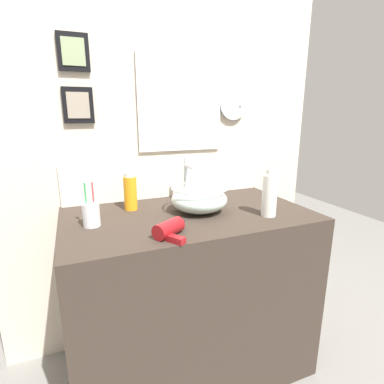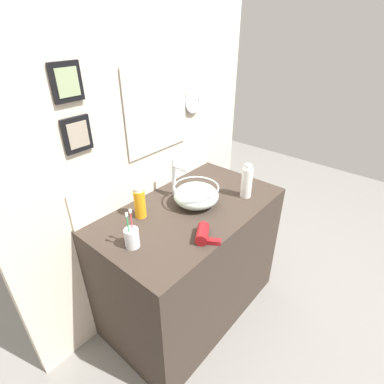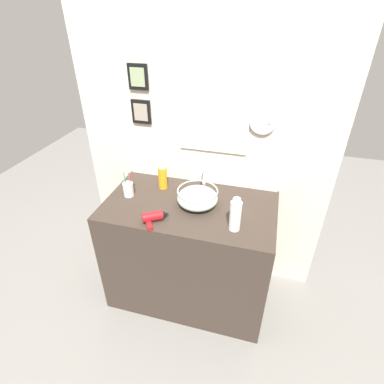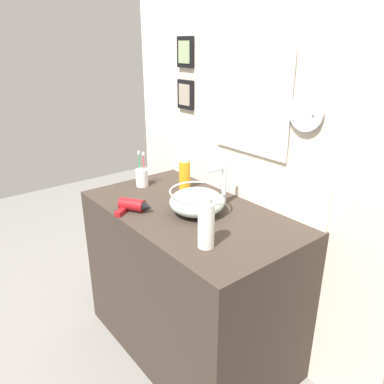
{
  "view_description": "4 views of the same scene",
  "coord_description": "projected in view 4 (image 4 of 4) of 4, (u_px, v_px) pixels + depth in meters",
  "views": [
    {
      "loc": [
        -0.49,
        -1.25,
        1.29
      ],
      "look_at": [
        0.02,
        0.0,
        0.94
      ],
      "focal_mm": 28.0,
      "sensor_mm": 36.0,
      "label": 1
    },
    {
      "loc": [
        -1.1,
        -0.95,
        1.8
      ],
      "look_at": [
        0.02,
        0.0,
        0.94
      ],
      "focal_mm": 28.0,
      "sensor_mm": 36.0,
      "label": 2
    },
    {
      "loc": [
        0.45,
        -1.57,
        1.98
      ],
      "look_at": [
        0.02,
        0.0,
        0.94
      ],
      "focal_mm": 28.0,
      "sensor_mm": 36.0,
      "label": 3
    },
    {
      "loc": [
        1.32,
        -1.05,
        1.61
      ],
      "look_at": [
        0.02,
        0.0,
        0.94
      ],
      "focal_mm": 35.0,
      "sensor_mm": 36.0,
      "label": 4
    }
  ],
  "objects": [
    {
      "name": "ground_plane",
      "position": [
        190.0,
        342.0,
        2.16
      ],
      "size": [
        6.0,
        6.0,
        0.0
      ],
      "primitive_type": "plane",
      "color": "gray"
    },
    {
      "name": "soap_dispenser",
      "position": [
        185.0,
        174.0,
        2.08
      ],
      "size": [
        0.06,
        0.06,
        0.18
      ],
      "color": "orange",
      "rests_on": "vanity_counter"
    },
    {
      "name": "vanity_counter",
      "position": [
        190.0,
        281.0,
        2.01
      ],
      "size": [
        1.14,
        0.65,
        0.84
      ],
      "primitive_type": "cube",
      "color": "#382D26",
      "rests_on": "ground"
    },
    {
      "name": "faucet",
      "position": [
        222.0,
        180.0,
        1.85
      ],
      "size": [
        0.02,
        0.13,
        0.24
      ],
      "color": "silver",
      "rests_on": "vanity_counter"
    },
    {
      "name": "toothbrush_cup",
      "position": [
        142.0,
        177.0,
        2.14
      ],
      "size": [
        0.07,
        0.07,
        0.2
      ],
      "color": "silver",
      "rests_on": "vanity_counter"
    },
    {
      "name": "back_panel",
      "position": [
        245.0,
        113.0,
        1.89
      ],
      "size": [
        1.82,
        0.09,
        2.57
      ],
      "color": "beige",
      "rests_on": "ground"
    },
    {
      "name": "lotion_bottle",
      "position": [
        206.0,
        224.0,
        1.48
      ],
      "size": [
        0.07,
        0.07,
        0.22
      ],
      "color": "white",
      "rests_on": "vanity_counter"
    },
    {
      "name": "glass_bowl_sink",
      "position": [
        197.0,
        201.0,
        1.79
      ],
      "size": [
        0.26,
        0.26,
        0.12
      ],
      "color": "silver",
      "rests_on": "vanity_counter"
    },
    {
      "name": "hair_drier",
      "position": [
        134.0,
        206.0,
        1.83
      ],
      "size": [
        0.17,
        0.18,
        0.06
      ],
      "color": "maroon",
      "rests_on": "vanity_counter"
    }
  ]
}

